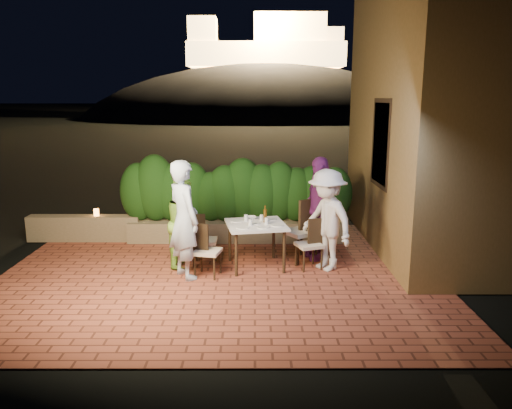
{
  "coord_description": "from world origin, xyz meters",
  "views": [
    {
      "loc": [
        0.58,
        -7.27,
        2.81
      ],
      "look_at": [
        0.6,
        0.81,
        1.05
      ],
      "focal_mm": 35.0,
      "sensor_mm": 36.0,
      "label": 1
    }
  ],
  "objects_px": {
    "diner_green": "(184,223)",
    "chair_left_back": "(205,239)",
    "beer_bottle": "(265,214)",
    "parapet_lamp": "(96,212)",
    "chair_left_front": "(207,250)",
    "diner_purple": "(319,208)",
    "dining_table": "(256,245)",
    "chair_right_back": "(300,230)",
    "bowl": "(251,218)",
    "diner_blue": "(184,220)",
    "diner_white": "(327,220)",
    "chair_right_front": "(309,244)"
  },
  "relations": [
    {
      "from": "diner_green",
      "to": "chair_left_back",
      "type": "bearing_deg",
      "value": -79.84
    },
    {
      "from": "diner_blue",
      "to": "diner_green",
      "type": "distance_m",
      "value": 0.6
    },
    {
      "from": "diner_purple",
      "to": "parapet_lamp",
      "type": "xyz_separation_m",
      "value": [
        -4.25,
        1.11,
        -0.33
      ]
    },
    {
      "from": "diner_blue",
      "to": "beer_bottle",
      "type": "bearing_deg",
      "value": -101.34
    },
    {
      "from": "diner_blue",
      "to": "parapet_lamp",
      "type": "height_order",
      "value": "diner_blue"
    },
    {
      "from": "chair_right_front",
      "to": "diner_purple",
      "type": "bearing_deg",
      "value": -131.83
    },
    {
      "from": "chair_left_front",
      "to": "diner_white",
      "type": "relative_size",
      "value": 0.51
    },
    {
      "from": "bowl",
      "to": "parapet_lamp",
      "type": "height_order",
      "value": "bowl"
    },
    {
      "from": "diner_green",
      "to": "bowl",
      "type": "bearing_deg",
      "value": -73.25
    },
    {
      "from": "dining_table",
      "to": "parapet_lamp",
      "type": "relative_size",
      "value": 6.73
    },
    {
      "from": "chair_left_back",
      "to": "diner_white",
      "type": "height_order",
      "value": "diner_white"
    },
    {
      "from": "chair_left_front",
      "to": "diner_purple",
      "type": "bearing_deg",
      "value": 39.26
    },
    {
      "from": "dining_table",
      "to": "diner_purple",
      "type": "xyz_separation_m",
      "value": [
        1.1,
        0.47,
        0.53
      ]
    },
    {
      "from": "beer_bottle",
      "to": "diner_white",
      "type": "distance_m",
      "value": 1.02
    },
    {
      "from": "dining_table",
      "to": "diner_white",
      "type": "bearing_deg",
      "value": -5.4
    },
    {
      "from": "diner_blue",
      "to": "chair_right_front",
      "type": "bearing_deg",
      "value": -113.56
    },
    {
      "from": "beer_bottle",
      "to": "parapet_lamp",
      "type": "bearing_deg",
      "value": 155.53
    },
    {
      "from": "chair_left_back",
      "to": "diner_blue",
      "type": "relative_size",
      "value": 0.47
    },
    {
      "from": "diner_blue",
      "to": "diner_purple",
      "type": "height_order",
      "value": "diner_blue"
    },
    {
      "from": "beer_bottle",
      "to": "diner_blue",
      "type": "height_order",
      "value": "diner_blue"
    },
    {
      "from": "bowl",
      "to": "diner_blue",
      "type": "relative_size",
      "value": 0.1
    },
    {
      "from": "beer_bottle",
      "to": "parapet_lamp",
      "type": "relative_size",
      "value": 2.04
    },
    {
      "from": "chair_left_front",
      "to": "chair_right_front",
      "type": "distance_m",
      "value": 1.69
    },
    {
      "from": "diner_blue",
      "to": "diner_purple",
      "type": "xyz_separation_m",
      "value": [
        2.22,
        0.94,
        -0.03
      ]
    },
    {
      "from": "bowl",
      "to": "diner_blue",
      "type": "bearing_deg",
      "value": -142.79
    },
    {
      "from": "chair_right_front",
      "to": "diner_blue",
      "type": "distance_m",
      "value": 2.1
    },
    {
      "from": "diner_white",
      "to": "beer_bottle",
      "type": "bearing_deg",
      "value": -134.33
    },
    {
      "from": "beer_bottle",
      "to": "diner_green",
      "type": "height_order",
      "value": "diner_green"
    },
    {
      "from": "dining_table",
      "to": "chair_left_front",
      "type": "xyz_separation_m",
      "value": [
        -0.77,
        -0.44,
        0.05
      ]
    },
    {
      "from": "beer_bottle",
      "to": "diner_white",
      "type": "height_order",
      "value": "diner_white"
    },
    {
      "from": "bowl",
      "to": "chair_left_front",
      "type": "distance_m",
      "value": 1.08
    },
    {
      "from": "chair_left_front",
      "to": "diner_blue",
      "type": "xyz_separation_m",
      "value": [
        -0.35,
        -0.03,
        0.51
      ]
    },
    {
      "from": "chair_right_front",
      "to": "chair_right_back",
      "type": "xyz_separation_m",
      "value": [
        -0.11,
        0.43,
        0.11
      ]
    },
    {
      "from": "bowl",
      "to": "chair_left_front",
      "type": "xyz_separation_m",
      "value": [
        -0.69,
        -0.76,
        -0.35
      ]
    },
    {
      "from": "bowl",
      "to": "diner_purple",
      "type": "relative_size",
      "value": 0.1
    },
    {
      "from": "beer_bottle",
      "to": "chair_left_back",
      "type": "bearing_deg",
      "value": 177.84
    },
    {
      "from": "chair_left_front",
      "to": "chair_right_back",
      "type": "xyz_separation_m",
      "value": [
        1.54,
        0.8,
        0.11
      ]
    },
    {
      "from": "dining_table",
      "to": "diner_purple",
      "type": "distance_m",
      "value": 1.31
    },
    {
      "from": "chair_left_front",
      "to": "diner_purple",
      "type": "height_order",
      "value": "diner_purple"
    },
    {
      "from": "beer_bottle",
      "to": "diner_green",
      "type": "xyz_separation_m",
      "value": [
        -1.36,
        0.01,
        -0.15
      ]
    },
    {
      "from": "dining_table",
      "to": "chair_right_back",
      "type": "height_order",
      "value": "chair_right_back"
    },
    {
      "from": "chair_left_front",
      "to": "chair_right_back",
      "type": "height_order",
      "value": "chair_right_back"
    },
    {
      "from": "chair_right_front",
      "to": "beer_bottle",
      "type": "bearing_deg",
      "value": -31.41
    },
    {
      "from": "diner_blue",
      "to": "diner_green",
      "type": "height_order",
      "value": "diner_blue"
    },
    {
      "from": "chair_left_front",
      "to": "chair_left_back",
      "type": "bearing_deg",
      "value": 113.5
    },
    {
      "from": "beer_bottle",
      "to": "dining_table",
      "type": "bearing_deg",
      "value": -150.59
    },
    {
      "from": "diner_green",
      "to": "parapet_lamp",
      "type": "relative_size",
      "value": 10.56
    },
    {
      "from": "diner_green",
      "to": "diner_purple",
      "type": "height_order",
      "value": "diner_purple"
    },
    {
      "from": "chair_right_back",
      "to": "diner_green",
      "type": "relative_size",
      "value": 0.72
    },
    {
      "from": "diner_green",
      "to": "parapet_lamp",
      "type": "height_order",
      "value": "diner_green"
    }
  ]
}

